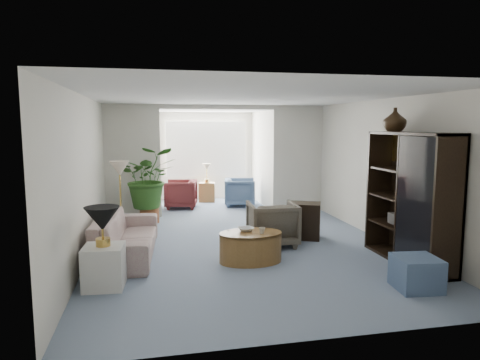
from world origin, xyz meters
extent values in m
plane|color=#7E93A7|center=(0.00, 0.00, 0.00)|extent=(6.00, 6.00, 0.00)
plane|color=#7E93A7|center=(0.00, 4.10, 0.00)|extent=(2.60, 2.60, 0.00)
cube|color=white|center=(-1.90, 3.00, 1.25)|extent=(1.20, 0.12, 2.50)
cube|color=white|center=(1.90, 3.00, 1.25)|extent=(1.20, 0.12, 2.50)
cube|color=white|center=(0.00, 3.00, 2.45)|extent=(2.60, 0.12, 0.10)
cube|color=white|center=(0.00, 5.18, 1.40)|extent=(2.20, 0.02, 1.50)
cube|color=white|center=(0.00, 5.15, 1.40)|extent=(2.20, 0.02, 1.50)
cube|color=#BCB396|center=(2.46, -0.10, 1.70)|extent=(0.04, 0.50, 0.40)
imported|color=#B9AF9D|center=(-1.93, 0.19, 0.32)|extent=(1.01, 2.26, 0.64)
cube|color=silver|center=(-2.13, -1.16, 0.27)|extent=(0.52, 0.52, 0.54)
cone|color=black|center=(-2.13, -1.16, 0.89)|extent=(0.44, 0.44, 0.30)
cone|color=#F3DEC1|center=(-2.08, 1.53, 1.25)|extent=(0.36, 0.36, 0.28)
cylinder|color=brown|center=(-0.07, -0.53, 0.23)|extent=(1.12, 1.12, 0.45)
imported|color=beige|center=(-0.12, -0.43, 0.48)|extent=(0.27, 0.27, 0.06)
imported|color=beige|center=(0.08, -0.63, 0.50)|extent=(0.12, 0.12, 0.09)
imported|color=#686152|center=(0.50, 0.29, 0.37)|extent=(0.85, 0.87, 0.75)
cube|color=black|center=(1.20, 0.59, 0.33)|extent=(0.67, 0.62, 0.65)
cube|color=black|center=(2.23, -1.03, 0.97)|extent=(0.47, 1.75, 1.95)
imported|color=#332211|center=(2.23, -0.53, 2.13)|extent=(0.35, 0.35, 0.37)
cube|color=slate|center=(1.71, -2.03, 0.21)|extent=(0.57, 0.57, 0.41)
cylinder|color=brown|center=(-1.56, 2.46, 0.16)|extent=(0.40, 0.40, 0.32)
imported|color=#2D5B1F|center=(-1.56, 2.46, 0.96)|extent=(1.16, 1.00, 1.29)
imported|color=slate|center=(0.70, 3.97, 0.35)|extent=(0.89, 0.87, 0.70)
imported|color=maroon|center=(-0.80, 3.97, 0.35)|extent=(0.89, 0.87, 0.70)
cube|color=brown|center=(-0.05, 4.72, 0.26)|extent=(0.48, 0.40, 0.52)
cube|color=#3A3836|center=(2.18, -1.31, 1.09)|extent=(0.30, 0.26, 0.16)
cube|color=black|center=(2.18, -1.54, 0.64)|extent=(0.30, 0.26, 0.16)
cube|color=#312E2C|center=(2.18, -0.91, 0.64)|extent=(0.30, 0.26, 0.16)
camera|label=1|loc=(-1.52, -6.67, 2.05)|focal=32.28mm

